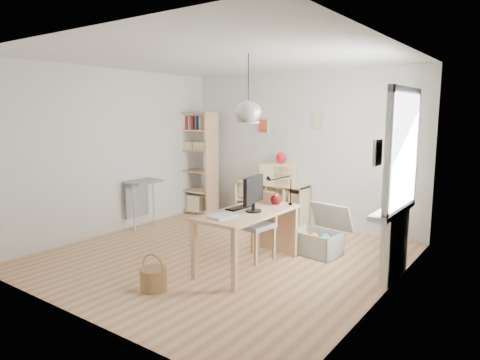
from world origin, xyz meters
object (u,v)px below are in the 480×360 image
Objects in this scene: desk at (248,218)px; tall_bookshelf at (197,159)px; storage_chest at (319,238)px; chair at (257,221)px; drawer_chest at (279,174)px; cube_shelf at (271,205)px; monitor at (254,192)px.

desk is 3.27m from tall_bookshelf.
tall_bookshelf is at bearing 171.43° from storage_chest.
tall_bookshelf is at bearing 154.20° from chair.
tall_bookshelf is 1.76m from drawer_chest.
desk is 1.87× the size of storage_chest.
cube_shelf is at bearing 145.05° from drawer_chest.
chair is 1.41× the size of drawer_chest.
desk is at bearing -67.97° from chair.
monitor reaches higher than drawer_chest.
cube_shelf is (-1.02, 2.23, -0.36)m from desk.
chair is at bearing -123.76° from storage_chest.
monitor is (2.66, -1.94, -0.08)m from tall_bookshelf.
cube_shelf is 2.71× the size of monitor.
chair is 2.01m from drawer_chest.
tall_bookshelf reaches higher than drawer_chest.
storage_chest is 1.37m from monitor.
monitor reaches higher than cube_shelf.
cube_shelf is at bearing 10.19° from tall_bookshelf.
drawer_chest is (-0.85, 2.19, 0.25)m from desk.
monitor is at bearing -63.67° from cube_shelf.
chair is (2.49, -1.58, -0.57)m from tall_bookshelf.
chair reaches higher than storage_chest.
desk is 0.75× the size of tall_bookshelf.
drawer_chest is at bearing 111.15° from desk.
chair is (0.92, -1.86, 0.22)m from cube_shelf.
cube_shelf is 2.15× the size of drawer_chest.
drawer_chest is (-1.35, 1.14, 0.68)m from storage_chest.
tall_bookshelf is (-1.56, -0.28, 0.79)m from cube_shelf.
drawer_chest is at bearing -13.23° from cube_shelf.
cube_shelf is 1.77m from tall_bookshelf.
storage_chest is at bearing 57.58° from monitor.
desk is at bearing 174.71° from monitor.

